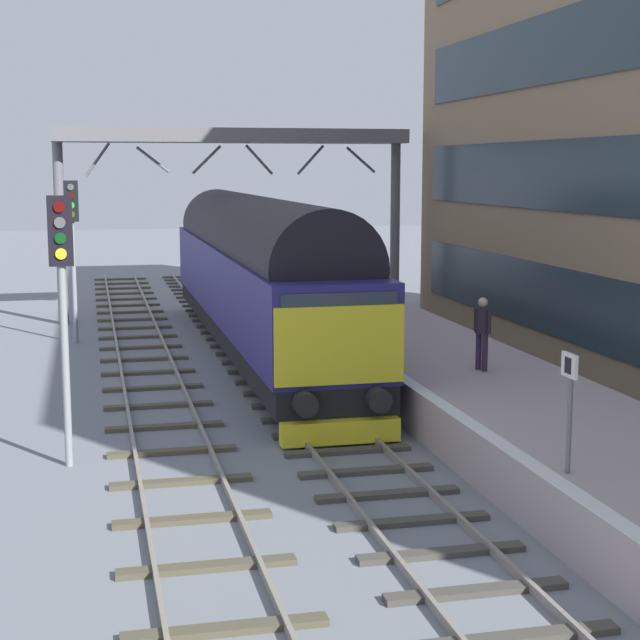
% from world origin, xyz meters
% --- Properties ---
extents(ground_plane, '(140.00, 140.00, 0.00)m').
position_xyz_m(ground_plane, '(0.00, 0.00, 0.00)').
color(ground_plane, slate).
rests_on(ground_plane, ground).
extents(track_main, '(2.50, 60.00, 0.15)m').
position_xyz_m(track_main, '(0.00, 0.00, 0.05)').
color(track_main, gray).
rests_on(track_main, ground).
extents(track_adjacent_west, '(2.50, 60.00, 0.15)m').
position_xyz_m(track_adjacent_west, '(-3.33, 0.00, 0.06)').
color(track_adjacent_west, gray).
rests_on(track_adjacent_west, ground).
extents(station_platform, '(4.00, 44.00, 1.01)m').
position_xyz_m(station_platform, '(3.60, 0.00, 0.50)').
color(station_platform, '#A7969B').
rests_on(station_platform, ground).
extents(diesel_locomotive, '(2.74, 20.37, 4.68)m').
position_xyz_m(diesel_locomotive, '(0.00, 7.97, 2.49)').
color(diesel_locomotive, black).
rests_on(diesel_locomotive, ground).
extents(signal_post_near, '(0.44, 0.22, 5.01)m').
position_xyz_m(signal_post_near, '(-5.27, -2.32, 3.26)').
color(signal_post_near, gray).
rests_on(signal_post_near, ground).
extents(signal_post_mid, '(0.44, 0.22, 5.10)m').
position_xyz_m(signal_post_mid, '(-5.27, 11.21, 3.31)').
color(signal_post_mid, gray).
rests_on(signal_post_mid, ground).
extents(platform_number_sign, '(0.10, 0.44, 1.81)m').
position_xyz_m(platform_number_sign, '(2.06, -7.70, 2.22)').
color(platform_number_sign, slate).
rests_on(platform_number_sign, station_platform).
extents(waiting_passenger, '(0.44, 0.48, 1.64)m').
position_xyz_m(waiting_passenger, '(3.71, -0.28, 1.99)').
color(waiting_passenger, '#332540').
rests_on(waiting_passenger, station_platform).
extents(overhead_footbridge, '(12.63, 2.00, 6.87)m').
position_xyz_m(overhead_footbridge, '(0.38, 15.29, 6.22)').
color(overhead_footbridge, slate).
rests_on(overhead_footbridge, ground).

